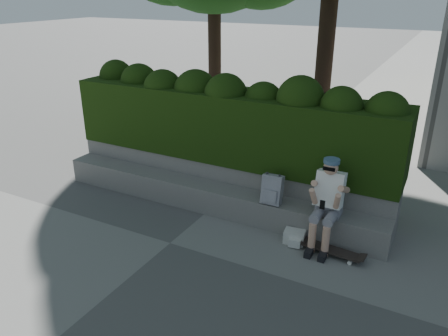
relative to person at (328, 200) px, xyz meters
The scene contains 8 objects.
ground 2.45m from the person, 152.70° to the right, with size 80.00×80.00×0.00m, color slate.
bench_ledge 2.14m from the person, behind, with size 6.00×0.45×0.45m, color gray.
planter_wall 2.20m from the person, 162.40° to the left, with size 6.00×0.50×0.75m, color gray.
hedge 2.33m from the person, 156.93° to the left, with size 6.00×1.00×1.20m, color black.
person is the anchor object (origin of this frame).
skateboard 0.74m from the person, 52.73° to the right, with size 0.89×0.29×0.09m.
backpack_plaid 0.90m from the person, behind, with size 0.32×0.17×0.46m, color #B7B7BC.
backpack_ground 0.79m from the person, 157.70° to the right, with size 0.31×0.22×0.20m, color silver.
Camera 1 is at (3.39, -4.65, 3.60)m, focal length 35.00 mm.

